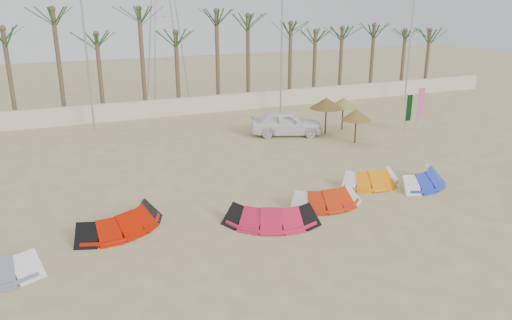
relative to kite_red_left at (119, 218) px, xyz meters
name	(u,v)px	position (x,y,z in m)	size (l,w,h in m)	color
ground	(319,240)	(6.67, -3.87, -0.42)	(120.00, 120.00, 0.00)	tan
boundary_wall	(174,107)	(6.67, 18.13, 0.23)	(60.00, 0.30, 1.30)	beige
palm_line	(173,26)	(7.33, 19.63, 6.02)	(52.00, 4.00, 7.70)	brown
lamp_b	(86,43)	(0.70, 16.13, 5.35)	(1.25, 0.14, 11.00)	#A5A8AD
lamp_c	(282,36)	(14.70, 16.13, 5.35)	(1.25, 0.14, 11.00)	#A5A8AD
lamp_d	(411,32)	(26.70, 16.13, 5.35)	(1.25, 0.14, 11.00)	#A5A8AD
pylon	(168,100)	(7.67, 24.13, -0.42)	(3.00, 3.00, 14.00)	#A5A8AD
kite_red_left	(119,218)	(0.00, 0.00, 0.00)	(4.07, 2.83, 0.90)	#AF1200
kite_red_mid	(268,212)	(5.56, -1.72, 0.00)	(4.06, 2.76, 0.90)	red
kite_red_right	(323,195)	(8.50, -1.03, 0.00)	(3.27, 1.61, 0.90)	red
kite_orange	(368,176)	(11.69, 0.19, 0.00)	(3.10, 1.74, 0.90)	orange
kite_blue	(420,176)	(14.02, -0.74, 0.00)	(3.52, 2.50, 0.90)	#2137C3
parasol_left	(326,103)	(14.58, 9.14, 1.61)	(2.17, 2.17, 2.38)	#4C331E
parasol_mid	(356,114)	(15.12, 6.49, 1.38)	(1.81, 1.81, 2.15)	#4C331E
parasol_right	(343,103)	(16.20, 9.66, 1.42)	(1.78, 1.78, 2.20)	#4C331E
flag_pink	(420,104)	(20.54, 7.22, 1.41)	(0.45, 0.09, 3.08)	#A5A8AD
flag_green	(408,109)	(19.69, 7.32, 1.15)	(0.45, 0.05, 2.66)	#A5A8AD
car	(286,123)	(12.02, 9.81, 0.37)	(1.86, 4.62, 1.57)	white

